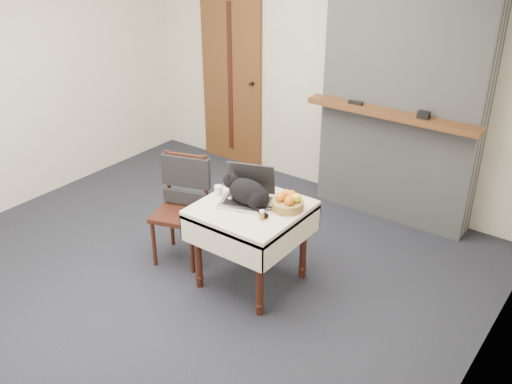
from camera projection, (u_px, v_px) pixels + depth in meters
ground at (200, 266)px, 4.88m from camera, size 4.50×4.50×0.00m
room_shell at (230, 49)px, 4.42m from camera, size 4.52×4.01×2.61m
door at (232, 78)px, 6.49m from camera, size 0.82×0.10×2.00m
chimney at (404, 87)px, 5.15m from camera, size 1.62×0.48×2.60m
side_table at (251, 219)px, 4.42m from camera, size 0.78×0.78×0.70m
laptop at (248, 192)px, 4.42m from camera, size 0.47×0.43×0.28m
cat at (248, 193)px, 4.35m from camera, size 0.49×0.21×0.24m
cream_jar at (218, 190)px, 4.53m from camera, size 0.07×0.07×0.08m
pill_bottle at (262, 215)px, 4.17m from camera, size 0.04×0.04×0.08m
fruit_basket at (288, 202)px, 4.31m from camera, size 0.24×0.24×0.14m
desk_clutter at (273, 207)px, 4.34m from camera, size 0.13×0.09×0.01m
chair at (184, 193)px, 4.82m from camera, size 0.52×0.52×0.92m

